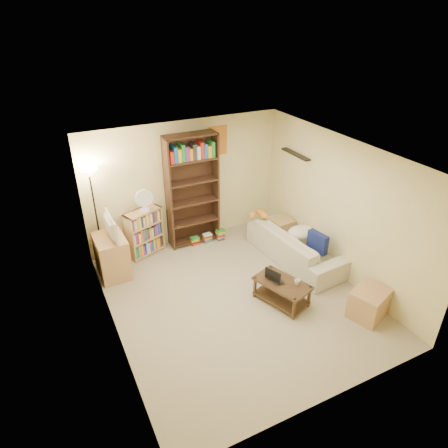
# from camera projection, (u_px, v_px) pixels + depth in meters

# --- Properties ---
(room) EXTENTS (4.50, 4.54, 2.52)m
(room) POSITION_uv_depth(u_px,v_px,m) (239.00, 213.00, 5.97)
(room) COLOR #BCAB8D
(room) RESTS_ON ground
(sofa) EXTENTS (2.25, 1.15, 0.62)m
(sofa) POSITION_uv_depth(u_px,v_px,m) (295.00, 246.00, 7.63)
(sofa) COLOR beige
(sofa) RESTS_ON ground
(navy_pillow) EXTENTS (0.19, 0.42, 0.37)m
(navy_pillow) POSITION_uv_depth(u_px,v_px,m) (318.00, 242.00, 7.20)
(navy_pillow) COLOR navy
(navy_pillow) RESTS_ON sofa
(cream_blanket) EXTENTS (0.57, 0.41, 0.24)m
(cream_blanket) POSITION_uv_depth(u_px,v_px,m) (301.00, 232.00, 7.63)
(cream_blanket) COLOR silver
(cream_blanket) RESTS_ON sofa
(tabby_cat) EXTENTS (0.49, 0.20, 0.17)m
(tabby_cat) POSITION_uv_depth(u_px,v_px,m) (260.00, 214.00, 7.94)
(tabby_cat) COLOR orange
(tabby_cat) RESTS_ON sofa
(coffee_table) EXTENTS (0.77, 1.01, 0.40)m
(coffee_table) POSITION_uv_depth(u_px,v_px,m) (282.00, 289.00, 6.55)
(coffee_table) COLOR #482C1B
(coffee_table) RESTS_ON ground
(laptop) EXTENTS (0.39, 0.27, 0.03)m
(laptop) POSITION_uv_depth(u_px,v_px,m) (277.00, 277.00, 6.57)
(laptop) COLOR black
(laptop) RESTS_ON coffee_table
(laptop_screen) EXTENTS (0.11, 0.29, 0.20)m
(laptop_screen) POSITION_uv_depth(u_px,v_px,m) (273.00, 275.00, 6.44)
(laptop_screen) COLOR white
(laptop_screen) RESTS_ON laptop
(mug) EXTENTS (0.15, 0.15, 0.09)m
(mug) POSITION_uv_depth(u_px,v_px,m) (297.00, 282.00, 6.41)
(mug) COLOR silver
(mug) RESTS_ON coffee_table
(tv_remote) EXTENTS (0.14, 0.16, 0.02)m
(tv_remote) POSITION_uv_depth(u_px,v_px,m) (272.00, 272.00, 6.72)
(tv_remote) COLOR black
(tv_remote) RESTS_ON coffee_table
(tv_stand) EXTENTS (0.53, 0.73, 0.77)m
(tv_stand) POSITION_uv_depth(u_px,v_px,m) (112.00, 256.00, 7.17)
(tv_stand) COLOR tan
(tv_stand) RESTS_ON ground
(television) EXTENTS (0.73, 0.13, 0.42)m
(television) POSITION_uv_depth(u_px,v_px,m) (107.00, 227.00, 6.89)
(television) COLOR black
(television) RESTS_ON tv_stand
(tall_bookshelf) EXTENTS (1.03, 0.35, 2.28)m
(tall_bookshelf) POSITION_uv_depth(u_px,v_px,m) (192.00, 188.00, 7.81)
(tall_bookshelf) COLOR #3B2416
(tall_bookshelf) RESTS_ON ground
(short_bookshelf) EXTENTS (0.79, 0.53, 0.94)m
(short_bookshelf) POSITION_uv_depth(u_px,v_px,m) (144.00, 232.00, 7.75)
(short_bookshelf) COLOR tan
(short_bookshelf) RESTS_ON ground
(desk_fan) EXTENTS (0.33, 0.19, 0.45)m
(desk_fan) POSITION_uv_depth(u_px,v_px,m) (144.00, 200.00, 7.40)
(desk_fan) COLOR white
(desk_fan) RESTS_ON short_bookshelf
(floor_lamp) EXTENTS (0.33, 0.33, 1.92)m
(floor_lamp) POSITION_uv_depth(u_px,v_px,m) (92.00, 190.00, 6.92)
(floor_lamp) COLOR black
(floor_lamp) RESTS_ON ground
(side_table) EXTENTS (0.45, 0.45, 0.48)m
(side_table) POSITION_uv_depth(u_px,v_px,m) (281.00, 230.00, 8.32)
(side_table) COLOR tan
(side_table) RESTS_ON ground
(end_cabinet) EXTENTS (0.69, 0.64, 0.47)m
(end_cabinet) POSITION_uv_depth(u_px,v_px,m) (369.00, 303.00, 6.27)
(end_cabinet) COLOR tan
(end_cabinet) RESTS_ON ground
(book_stacks) EXTENTS (0.73, 0.20, 0.22)m
(book_stacks) POSITION_uv_depth(u_px,v_px,m) (209.00, 237.00, 8.33)
(book_stacks) COLOR red
(book_stacks) RESTS_ON ground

